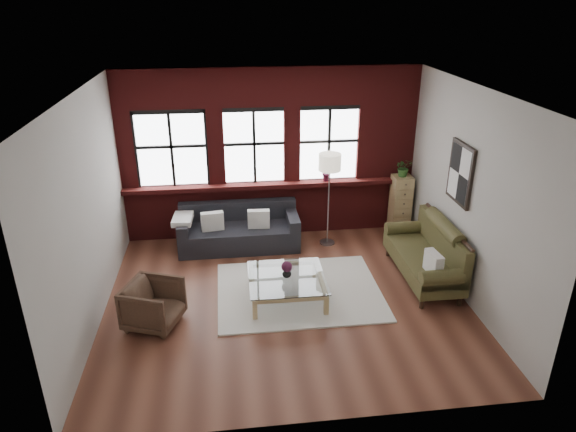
{
  "coord_description": "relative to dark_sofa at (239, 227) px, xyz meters",
  "views": [
    {
      "loc": [
        -0.81,
        -6.74,
        4.41
      ],
      "look_at": [
        0.1,
        0.6,
        1.15
      ],
      "focal_mm": 32.0,
      "sensor_mm": 36.0,
      "label": 1
    }
  ],
  "objects": [
    {
      "name": "window_right",
      "position": [
        1.76,
        0.55,
        1.35
      ],
      "size": [
        1.38,
        0.1,
        1.5
      ],
      "primitive_type": null,
      "color": "black",
      "rests_on": "brick_backwall"
    },
    {
      "name": "shag_rug",
      "position": [
        0.88,
        -1.71,
        -0.38
      ],
      "size": [
        2.57,
        2.02,
        0.03
      ],
      "primitive_type": "cube",
      "rotation": [
        0.0,
        0.0,
        0.0
      ],
      "color": "silver",
      "rests_on": "floor"
    },
    {
      "name": "wall_right",
      "position": [
        3.41,
        -1.9,
        1.2
      ],
      "size": [
        0.0,
        5.0,
        5.0
      ],
      "primitive_type": "plane",
      "rotation": [
        1.57,
        0.0,
        -1.57
      ],
      "color": "#ACA9A0",
      "rests_on": "ground"
    },
    {
      "name": "ceiling",
      "position": [
        0.66,
        -1.9,
        2.8
      ],
      "size": [
        5.5,
        5.5,
        0.0
      ],
      "primitive_type": "plane",
      "rotation": [
        3.14,
        0.0,
        0.0
      ],
      "color": "white",
      "rests_on": "ground"
    },
    {
      "name": "potted_plant_top",
      "position": [
        3.15,
        0.24,
        0.95
      ],
      "size": [
        0.33,
        0.29,
        0.35
      ],
      "primitive_type": "imported",
      "rotation": [
        0.0,
        0.0,
        0.05
      ],
      "color": "#2D5923",
      "rests_on": "drawer_chest"
    },
    {
      "name": "vintage_settee",
      "position": [
        2.96,
        -1.55,
        0.12
      ],
      "size": [
        0.86,
        1.94,
        1.04
      ],
      "primitive_type": null,
      "color": "#423E1E",
      "rests_on": "floor"
    },
    {
      "name": "floor_lamp",
      "position": [
        1.66,
        -0.07,
        0.56
      ],
      "size": [
        0.4,
        0.4,
        1.91
      ],
      "primitive_type": null,
      "color": "#A5A5A8",
      "rests_on": "floor"
    },
    {
      "name": "vase",
      "position": [
        0.67,
        -1.87,
        0.06
      ],
      "size": [
        0.18,
        0.18,
        0.15
      ],
      "primitive_type": "imported",
      "rotation": [
        0.0,
        0.0,
        -0.4
      ],
      "color": "#B2B2B2",
      "rests_on": "coffee_table"
    },
    {
      "name": "wall_poster",
      "position": [
        3.38,
        -1.6,
        1.45
      ],
      "size": [
        0.05,
        0.74,
        0.94
      ],
      "primitive_type": null,
      "color": "black",
      "rests_on": "wall_right"
    },
    {
      "name": "window_mid",
      "position": [
        0.36,
        0.55,
        1.35
      ],
      "size": [
        1.38,
        0.1,
        1.5
      ],
      "primitive_type": null,
      "color": "black",
      "rests_on": "brick_backwall"
    },
    {
      "name": "dark_sofa",
      "position": [
        0.0,
        0.0,
        0.0
      ],
      "size": [
        2.2,
        0.89,
        0.8
      ],
      "primitive_type": null,
      "color": "black",
      "rests_on": "floor"
    },
    {
      "name": "drawer_chest",
      "position": [
        3.15,
        0.24,
        0.19
      ],
      "size": [
        0.36,
        0.36,
        1.17
      ],
      "primitive_type": "cube",
      "color": "tan",
      "rests_on": "floor"
    },
    {
      "name": "window_left",
      "position": [
        -1.14,
        0.55,
        1.35
      ],
      "size": [
        1.38,
        0.1,
        1.5
      ],
      "primitive_type": null,
      "color": "black",
      "rests_on": "brick_backwall"
    },
    {
      "name": "coffee_table",
      "position": [
        0.67,
        -1.87,
        -0.21
      ],
      "size": [
        1.18,
        1.18,
        0.39
      ],
      "primitive_type": null,
      "rotation": [
        0.0,
        0.0,
        -0.01
      ],
      "color": "tan",
      "rests_on": "shag_rug"
    },
    {
      "name": "wall_left",
      "position": [
        -2.09,
        -1.9,
        1.2
      ],
      "size": [
        0.0,
        5.0,
        5.0
      ],
      "primitive_type": "plane",
      "rotation": [
        1.57,
        0.0,
        1.57
      ],
      "color": "#ACA9A0",
      "rests_on": "ground"
    },
    {
      "name": "sill_plant",
      "position": [
        1.72,
        0.42,
        0.86
      ],
      "size": [
        0.22,
        0.19,
        0.35
      ],
      "primitive_type": "imported",
      "rotation": [
        0.0,
        0.0,
        -0.23
      ],
      "color": "#551D39",
      "rests_on": "sill_ledge"
    },
    {
      "name": "sill_ledge",
      "position": [
        0.66,
        0.45,
        0.64
      ],
      "size": [
        5.5,
        0.3,
        0.08
      ],
      "primitive_type": "cube",
      "color": "#5D1516",
      "rests_on": "brick_backwall"
    },
    {
      "name": "wall_front",
      "position": [
        0.66,
        -4.4,
        1.2
      ],
      "size": [
        5.5,
        0.0,
        5.5
      ],
      "primitive_type": "plane",
      "rotation": [
        -1.57,
        0.0,
        0.0
      ],
      "color": "#ACA9A0",
      "rests_on": "ground"
    },
    {
      "name": "brick_backwall",
      "position": [
        0.66,
        0.54,
        1.2
      ],
      "size": [
        5.5,
        0.12,
        3.2
      ],
      "primitive_type": null,
      "color": "#5D1516",
      "rests_on": "floor"
    },
    {
      "name": "floor",
      "position": [
        0.66,
        -1.9,
        -0.4
      ],
      "size": [
        5.5,
        5.5,
        0.0
      ],
      "primitive_type": "plane",
      "color": "brown",
      "rests_on": "ground"
    },
    {
      "name": "pillow_a",
      "position": [
        -0.47,
        -0.1,
        0.19
      ],
      "size": [
        0.42,
        0.2,
        0.34
      ],
      "primitive_type": "cube",
      "rotation": [
        0.0,
        0.0,
        0.15
      ],
      "color": "silver",
      "rests_on": "dark_sofa"
    },
    {
      "name": "armchair",
      "position": [
        -1.29,
        -2.32,
        -0.06
      ],
      "size": [
        0.94,
        0.93,
        0.67
      ],
      "primitive_type": "imported",
      "rotation": [
        0.0,
        0.0,
        1.21
      ],
      "color": "#422E21",
      "rests_on": "floor"
    },
    {
      "name": "wall_back",
      "position": [
        0.66,
        0.6,
        1.2
      ],
      "size": [
        5.5,
        0.0,
        5.5
      ],
      "primitive_type": "plane",
      "rotation": [
        1.57,
        0.0,
        0.0
      ],
      "color": "#ACA9A0",
      "rests_on": "ground"
    },
    {
      "name": "flowers",
      "position": [
        0.67,
        -1.87,
        0.16
      ],
      "size": [
        0.17,
        0.17,
        0.17
      ],
      "primitive_type": "sphere",
      "color": "#551D39",
      "rests_on": "vase"
    },
    {
      "name": "pillow_b",
      "position": [
        0.37,
        -0.1,
        0.19
      ],
      "size": [
        0.41,
        0.16,
        0.34
      ],
      "primitive_type": "cube",
      "rotation": [
        0.0,
        0.0,
        -0.06
      ],
      "color": "silver",
      "rests_on": "dark_sofa"
    },
    {
      "name": "pillow_settee",
      "position": [
        2.88,
        -2.14,
        0.23
      ],
      "size": [
        0.18,
        0.39,
        0.34
      ],
      "primitive_type": "cube",
      "rotation": [
        0.0,
        0.0,
        0.1
      ],
      "color": "silver",
      "rests_on": "vintage_settee"
    }
  ]
}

